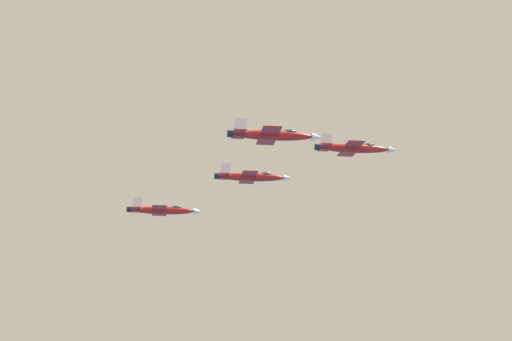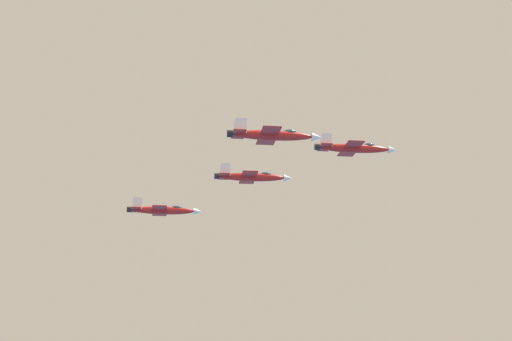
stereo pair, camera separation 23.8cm
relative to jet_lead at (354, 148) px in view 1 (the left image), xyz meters
name	(u,v)px [view 1 (the left image)]	position (x,y,z in m)	size (l,w,h in m)	color
jet_lead	(354,148)	(0.00, 0.00, 0.00)	(16.66, 10.10, 3.51)	red
jet_left_wingman	(252,177)	(-18.90, 15.33, -2.19)	(16.66, 10.05, 3.51)	red
jet_right_wingman	(273,135)	(-18.17, -16.18, -3.26)	(16.75, 10.15, 3.53)	red
jet_left_outer	(163,210)	(-37.79, 30.66, -6.37)	(16.99, 10.30, 3.57)	red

